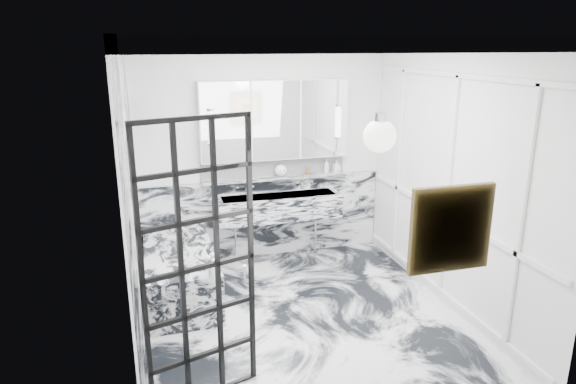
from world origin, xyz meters
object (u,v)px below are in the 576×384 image
object	(u,v)px
mirror_cabinet	(275,120)
crittall_door	(200,268)
trough_sink	(279,207)
bathtub	(180,272)

from	to	relation	value
mirror_cabinet	crittall_door	bearing A→B (deg)	-115.66
crittall_door	mirror_cabinet	size ratio (longest dim) A/B	1.19
trough_sink	mirror_cabinet	world-z (taller)	mirror_cabinet
trough_sink	mirror_cabinet	size ratio (longest dim) A/B	0.84
crittall_door	bathtub	distance (m)	2.00
crittall_door	trough_sink	distance (m)	2.81
crittall_door	bathtub	world-z (taller)	crittall_door
trough_sink	bathtub	world-z (taller)	trough_sink
bathtub	crittall_door	bearing A→B (deg)	-88.27
mirror_cabinet	bathtub	world-z (taller)	mirror_cabinet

